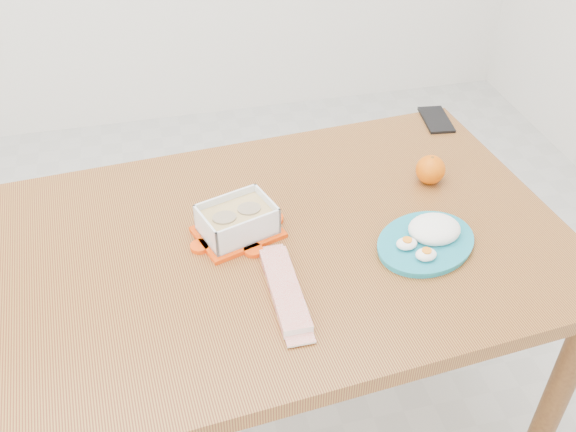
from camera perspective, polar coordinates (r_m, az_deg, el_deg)
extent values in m
plane|color=#B7B7B2|center=(2.08, -4.79, -15.17)|extent=(3.50, 3.50, 0.00)
cube|color=olive|center=(1.44, 0.00, -2.49)|extent=(1.30, 0.92, 0.04)
cylinder|color=brown|center=(1.73, 22.47, -15.25)|extent=(0.06, 0.06, 0.71)
cylinder|color=brown|center=(1.92, -19.59, -7.61)|extent=(0.06, 0.06, 0.71)
cylinder|color=brown|center=(2.11, 11.50, -1.03)|extent=(0.06, 0.06, 0.71)
cube|color=#E63E06|center=(1.43, -4.46, -1.45)|extent=(0.21, 0.18, 0.01)
cube|color=white|center=(1.41, -4.54, -0.27)|extent=(0.18, 0.16, 0.07)
cube|color=tan|center=(1.41, -4.52, -0.47)|extent=(0.17, 0.14, 0.04)
cylinder|color=#A08668|center=(1.39, -5.66, -0.39)|extent=(0.07, 0.07, 0.02)
cylinder|color=#A08668|center=(1.41, -3.46, 0.42)|extent=(0.07, 0.07, 0.02)
sphere|color=orange|center=(1.61, 12.55, 4.05)|extent=(0.07, 0.07, 0.07)
cylinder|color=teal|center=(1.43, 12.12, -2.40)|extent=(0.31, 0.31, 0.01)
ellipsoid|color=white|center=(1.43, 12.94, -0.81)|extent=(0.15, 0.14, 0.05)
ellipsoid|color=white|center=(1.39, 10.51, -2.43)|extent=(0.06, 0.05, 0.02)
ellipsoid|color=white|center=(1.37, 12.17, -3.37)|extent=(0.06, 0.05, 0.02)
cube|color=red|center=(1.29, -0.29, -6.56)|extent=(0.06, 0.23, 0.02)
cube|color=black|center=(1.88, 13.03, 8.35)|extent=(0.09, 0.15, 0.01)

